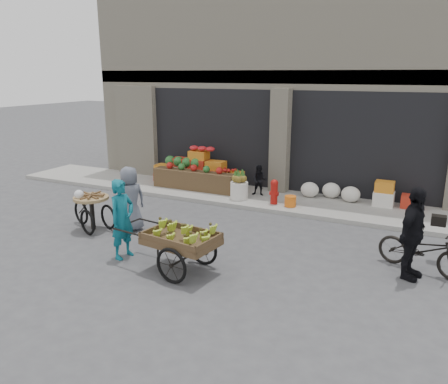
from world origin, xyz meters
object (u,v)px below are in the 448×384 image
at_px(banana_cart, 179,237).
at_px(cyclist, 413,234).
at_px(seated_person, 259,180).
at_px(vendor_woman, 122,219).
at_px(pineapple_bin, 239,190).
at_px(vendor_grey, 130,199).
at_px(bicycle, 423,249).
at_px(orange_bucket, 290,201).
at_px(fire_hydrant, 274,191).
at_px(tricycle_cart, 92,207).

relative_size(banana_cart, cyclist, 1.39).
xyz_separation_m(seated_person, vendor_woman, (-0.95, -5.27, 0.25)).
relative_size(pineapple_bin, seated_person, 0.56).
xyz_separation_m(seated_person, banana_cart, (0.44, -5.35, 0.12)).
relative_size(vendor_grey, bicycle, 0.92).
distance_m(orange_bucket, bicycle, 4.34).
bearing_deg(fire_hydrant, cyclist, -39.42).
bearing_deg(seated_person, vendor_woman, -110.26).
xyz_separation_m(orange_bucket, bicycle, (3.45, -2.63, 0.18)).
distance_m(banana_cart, vendor_woman, 1.40).
height_order(bicycle, cyclist, cyclist).
xyz_separation_m(banana_cart, cyclist, (4.01, 1.62, 0.17)).
bearing_deg(pineapple_bin, vendor_grey, -113.13).
bearing_deg(pineapple_bin, bicycle, -28.42).
height_order(banana_cart, bicycle, banana_cart).
bearing_deg(seated_person, banana_cart, -95.29).
bearing_deg(banana_cart, bicycle, 33.06).
distance_m(vendor_grey, cyclist, 6.26).
bearing_deg(seated_person, orange_bucket, -40.26).
distance_m(banana_cart, bicycle, 4.67).
distance_m(vendor_woman, bicycle, 5.94).
height_order(vendor_woman, bicycle, vendor_woman).
xyz_separation_m(fire_hydrant, orange_bucket, (0.50, -0.05, -0.23)).
distance_m(seated_person, vendor_grey, 4.31).
height_order(fire_hydrant, vendor_grey, vendor_grey).
height_order(tricycle_cart, bicycle, tricycle_cart).
xyz_separation_m(pineapple_bin, fire_hydrant, (1.10, -0.05, 0.13)).
bearing_deg(vendor_woman, vendor_grey, 38.50).
bearing_deg(pineapple_bin, banana_cart, -79.96).
xyz_separation_m(seated_person, vendor_grey, (-1.81, -3.90, 0.21)).
distance_m(seated_person, cyclist, 5.81).
bearing_deg(vendor_woman, banana_cart, -86.79).
bearing_deg(seated_person, pineapple_bin, -133.69).
bearing_deg(orange_bucket, cyclist, -43.02).
xyz_separation_m(banana_cart, bicycle, (4.21, 2.02, -0.26)).
distance_m(tricycle_cart, cyclist, 7.18).
xyz_separation_m(seated_person, tricycle_cart, (-2.71, -4.26, -0.02)).
xyz_separation_m(tricycle_cart, cyclist, (7.16, 0.53, 0.31)).
bearing_deg(orange_bucket, banana_cart, -99.26).
bearing_deg(fire_hydrant, tricycle_cart, -133.32).
bearing_deg(cyclist, fire_hydrant, 68.04).
xyz_separation_m(pineapple_bin, banana_cart, (0.84, -4.75, 0.34)).
height_order(pineapple_bin, vendor_woman, vendor_woman).
distance_m(bicycle, cyclist, 0.62).
bearing_deg(cyclist, vendor_grey, 109.03).
xyz_separation_m(fire_hydrant, bicycle, (3.95, -2.68, -0.05)).
relative_size(orange_bucket, cyclist, 0.18).
bearing_deg(vendor_woman, seated_person, -3.78).
distance_m(pineapple_bin, vendor_woman, 4.73).
height_order(orange_bucket, vendor_grey, vendor_grey).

